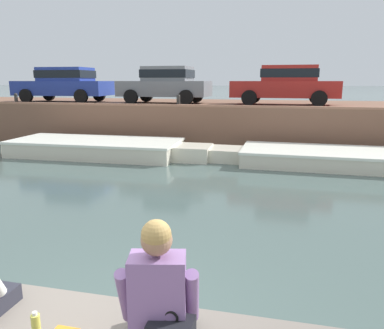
{
  "coord_description": "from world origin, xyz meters",
  "views": [
    {
      "loc": [
        1.6,
        -2.63,
        2.55
      ],
      "look_at": [
        0.08,
        3.86,
        1.06
      ],
      "focal_mm": 35.0,
      "sensor_mm": 36.0,
      "label": 1
    }
  ],
  "objects_px": {
    "car_left_inner_grey": "(166,83)",
    "mooring_bollard_west": "(16,98)",
    "person_seated_right": "(159,302)",
    "car_leftmost_blue": "(64,83)",
    "boat_moored_central_cream": "(327,158)",
    "car_centre_red": "(286,83)",
    "boat_moored_west_cream": "(104,148)",
    "mooring_bollard_mid": "(178,100)",
    "bottle_drink": "(36,326)"
  },
  "relations": [
    {
      "from": "boat_moored_west_cream",
      "to": "mooring_bollard_mid",
      "type": "xyz_separation_m",
      "value": [
        2.1,
        2.18,
        1.56
      ]
    },
    {
      "from": "car_centre_red",
      "to": "bottle_drink",
      "type": "relative_size",
      "value": 20.72
    },
    {
      "from": "car_leftmost_blue",
      "to": "car_centre_red",
      "type": "relative_size",
      "value": 1.02
    },
    {
      "from": "car_left_inner_grey",
      "to": "car_centre_red",
      "type": "distance_m",
      "value": 5.02
    },
    {
      "from": "car_centre_red",
      "to": "mooring_bollard_west",
      "type": "bearing_deg",
      "value": -170.86
    },
    {
      "from": "boat_moored_west_cream",
      "to": "boat_moored_central_cream",
      "type": "distance_m",
      "value": 7.37
    },
    {
      "from": "car_leftmost_blue",
      "to": "mooring_bollard_west",
      "type": "distance_m",
      "value": 2.25
    },
    {
      "from": "boat_moored_central_cream",
      "to": "mooring_bollard_west",
      "type": "bearing_deg",
      "value": 170.71
    },
    {
      "from": "boat_moored_west_cream",
      "to": "bottle_drink",
      "type": "bearing_deg",
      "value": -66.23
    },
    {
      "from": "boat_moored_central_cream",
      "to": "mooring_bollard_mid",
      "type": "xyz_separation_m",
      "value": [
        -5.26,
        2.02,
        1.6
      ]
    },
    {
      "from": "person_seated_right",
      "to": "bottle_drink",
      "type": "bearing_deg",
      "value": -175.32
    },
    {
      "from": "person_seated_right",
      "to": "car_leftmost_blue",
      "type": "bearing_deg",
      "value": 123.36
    },
    {
      "from": "mooring_bollard_west",
      "to": "boat_moored_central_cream",
      "type": "bearing_deg",
      "value": -9.29
    },
    {
      "from": "boat_moored_central_cream",
      "to": "car_centre_red",
      "type": "relative_size",
      "value": 1.62
    },
    {
      "from": "mooring_bollard_west",
      "to": "person_seated_right",
      "type": "relative_size",
      "value": 0.46
    },
    {
      "from": "mooring_bollard_mid",
      "to": "bottle_drink",
      "type": "distance_m",
      "value": 12.13
    },
    {
      "from": "car_left_inner_grey",
      "to": "person_seated_right",
      "type": "height_order",
      "value": "car_left_inner_grey"
    },
    {
      "from": "boat_moored_west_cream",
      "to": "person_seated_right",
      "type": "distance_m",
      "value": 10.97
    },
    {
      "from": "mooring_bollard_west",
      "to": "car_left_inner_grey",
      "type": "bearing_deg",
      "value": 16.37
    },
    {
      "from": "person_seated_right",
      "to": "car_left_inner_grey",
      "type": "bearing_deg",
      "value": 106.81
    },
    {
      "from": "person_seated_right",
      "to": "bottle_drink",
      "type": "xyz_separation_m",
      "value": [
        -0.9,
        -0.07,
        -0.28
      ]
    },
    {
      "from": "boat_moored_west_cream",
      "to": "mooring_bollard_west",
      "type": "xyz_separation_m",
      "value": [
        -5.01,
        2.18,
        1.56
      ]
    },
    {
      "from": "mooring_bollard_west",
      "to": "mooring_bollard_mid",
      "type": "xyz_separation_m",
      "value": [
        7.12,
        0.0,
        0.0
      ]
    },
    {
      "from": "mooring_bollard_mid",
      "to": "bottle_drink",
      "type": "xyz_separation_m",
      "value": [
        2.17,
        -11.89,
        -0.99
      ]
    },
    {
      "from": "boat_moored_central_cream",
      "to": "car_centre_red",
      "type": "bearing_deg",
      "value": 108.59
    },
    {
      "from": "boat_moored_west_cream",
      "to": "boat_moored_central_cream",
      "type": "height_order",
      "value": "boat_moored_west_cream"
    },
    {
      "from": "boat_moored_central_cream",
      "to": "car_left_inner_grey",
      "type": "height_order",
      "value": "car_left_inner_grey"
    },
    {
      "from": "boat_moored_central_cream",
      "to": "car_leftmost_blue",
      "type": "height_order",
      "value": "car_leftmost_blue"
    },
    {
      "from": "boat_moored_central_cream",
      "to": "car_centre_red",
      "type": "height_order",
      "value": "car_centre_red"
    },
    {
      "from": "boat_moored_west_cream",
      "to": "person_seated_right",
      "type": "xyz_separation_m",
      "value": [
        5.17,
        -9.64,
        0.85
      ]
    },
    {
      "from": "boat_moored_west_cream",
      "to": "car_left_inner_grey",
      "type": "height_order",
      "value": "car_left_inner_grey"
    },
    {
      "from": "car_leftmost_blue",
      "to": "car_left_inner_grey",
      "type": "relative_size",
      "value": 1.11
    },
    {
      "from": "boat_moored_west_cream",
      "to": "car_left_inner_grey",
      "type": "relative_size",
      "value": 1.8
    },
    {
      "from": "car_centre_red",
      "to": "boat_moored_central_cream",
      "type": "bearing_deg",
      "value": -71.41
    },
    {
      "from": "car_leftmost_blue",
      "to": "mooring_bollard_west",
      "type": "bearing_deg",
      "value": -124.45
    },
    {
      "from": "car_centre_red",
      "to": "mooring_bollard_mid",
      "type": "height_order",
      "value": "car_centre_red"
    },
    {
      "from": "car_left_inner_grey",
      "to": "mooring_bollard_west",
      "type": "distance_m",
      "value": 6.36
    },
    {
      "from": "boat_moored_west_cream",
      "to": "mooring_bollard_mid",
      "type": "height_order",
      "value": "mooring_bollard_mid"
    },
    {
      "from": "car_leftmost_blue",
      "to": "person_seated_right",
      "type": "xyz_separation_m",
      "value": [
        8.96,
        -13.61,
        -1.32
      ]
    },
    {
      "from": "mooring_bollard_west",
      "to": "person_seated_right",
      "type": "height_order",
      "value": "mooring_bollard_west"
    },
    {
      "from": "bottle_drink",
      "to": "mooring_bollard_mid",
      "type": "bearing_deg",
      "value": 100.36
    },
    {
      "from": "boat_moored_west_cream",
      "to": "boat_moored_central_cream",
      "type": "xyz_separation_m",
      "value": [
        7.36,
        0.16,
        -0.03
      ]
    },
    {
      "from": "boat_moored_central_cream",
      "to": "person_seated_right",
      "type": "distance_m",
      "value": 10.08
    },
    {
      "from": "car_leftmost_blue",
      "to": "mooring_bollard_mid",
      "type": "bearing_deg",
      "value": -16.9
    },
    {
      "from": "person_seated_right",
      "to": "boat_moored_west_cream",
      "type": "bearing_deg",
      "value": 118.23
    },
    {
      "from": "bottle_drink",
      "to": "person_seated_right",
      "type": "bearing_deg",
      "value": 4.68
    },
    {
      "from": "boat_moored_west_cream",
      "to": "car_centre_red",
      "type": "height_order",
      "value": "car_centre_red"
    },
    {
      "from": "car_leftmost_blue",
      "to": "bottle_drink",
      "type": "relative_size",
      "value": 21.18
    },
    {
      "from": "car_leftmost_blue",
      "to": "mooring_bollard_west",
      "type": "height_order",
      "value": "car_leftmost_blue"
    },
    {
      "from": "boat_moored_central_cream",
      "to": "mooring_bollard_west",
      "type": "relative_size",
      "value": 15.41
    }
  ]
}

